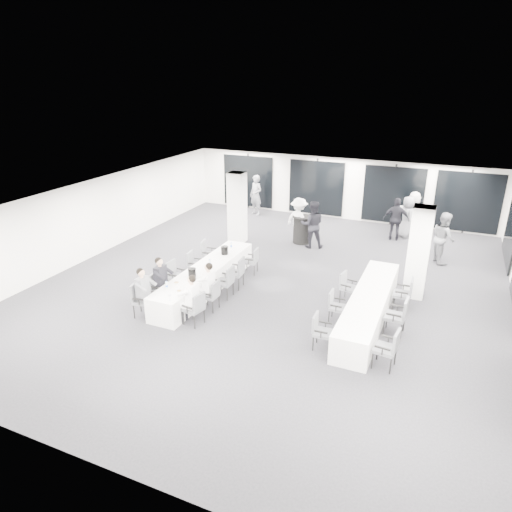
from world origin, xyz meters
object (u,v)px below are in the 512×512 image
(banquet_table_side, at_px, (368,307))
(standing_guest_h, at_px, (444,234))
(chair_main_left_fourth, at_px, (194,263))
(standing_guest_c, at_px, (299,217))
(chair_main_right_fourth, at_px, (237,271))
(standing_guest_f, at_px, (413,209))
(standing_guest_g, at_px, (256,192))
(chair_main_left_second, at_px, (158,286))
(chair_main_right_mid, at_px, (226,280))
(ice_bucket_near, at_px, (192,273))
(cocktail_table, at_px, (302,229))
(standing_guest_d, at_px, (396,216))
(chair_side_left_mid, at_px, (335,304))
(chair_main_right_second, at_px, (212,294))
(chair_side_right_mid, at_px, (399,314))
(chair_side_left_far, at_px, (347,285))
(chair_main_left_far, at_px, (207,252))
(chair_main_right_far, at_px, (253,259))
(chair_side_right_far, at_px, (405,292))
(banquet_table_main, at_px, (206,279))
(standing_guest_e, at_px, (407,214))
(chair_side_right_near, at_px, (389,347))
(ice_bucket_far, at_px, (225,250))
(standing_guest_b, at_px, (312,221))

(banquet_table_side, relative_size, standing_guest_h, 2.41)
(chair_main_left_fourth, distance_m, standing_guest_c, 5.14)
(chair_main_right_fourth, distance_m, standing_guest_c, 4.88)
(standing_guest_f, bearing_deg, standing_guest_g, 1.22)
(chair_main_left_second, distance_m, chair_main_right_mid, 2.00)
(standing_guest_g, xyz_separation_m, standing_guest_h, (8.46, -2.83, -0.04))
(chair_main_right_fourth, bearing_deg, standing_guest_h, -55.07)
(chair_main_right_fourth, distance_m, ice_bucket_near, 1.57)
(cocktail_table, bearing_deg, standing_guest_d, 28.37)
(banquet_table_side, distance_m, chair_side_left_mid, 0.94)
(chair_main_right_second, distance_m, chair_main_right_fourth, 1.62)
(chair_main_left_second, bearing_deg, chair_main_left_fourth, 174.03)
(chair_main_right_second, relative_size, chair_side_right_mid, 0.87)
(chair_main_right_mid, bearing_deg, chair_side_left_far, -70.90)
(standing_guest_f, height_order, ice_bucket_near, standing_guest_f)
(chair_main_right_mid, height_order, chair_side_right_mid, chair_side_right_mid)
(chair_main_left_far, relative_size, standing_guest_f, 0.48)
(cocktail_table, distance_m, chair_main_right_far, 3.61)
(chair_main_right_second, relative_size, chair_side_right_far, 0.92)
(chair_main_left_fourth, bearing_deg, chair_main_right_mid, 55.28)
(banquet_table_main, xyz_separation_m, standing_guest_e, (5.09, 7.65, 0.59))
(chair_side_right_near, distance_m, standing_guest_d, 9.12)
(chair_main_right_far, distance_m, ice_bucket_far, 1.01)
(standing_guest_e, bearing_deg, ice_bucket_far, 112.11)
(chair_side_right_near, xyz_separation_m, chair_side_right_far, (-0.00, 3.06, -0.01))
(chair_main_left_far, relative_size, chair_side_right_far, 0.99)
(chair_main_right_second, relative_size, ice_bucket_far, 3.29)
(chair_main_left_second, distance_m, chair_main_left_fourth, 1.99)
(banquet_table_side, height_order, chair_side_right_mid, chair_side_right_mid)
(chair_main_right_second, distance_m, standing_guest_h, 8.66)
(chair_side_left_mid, xyz_separation_m, chair_side_right_far, (1.66, 1.42, 0.06))
(standing_guest_d, bearing_deg, standing_guest_e, -129.18)
(chair_main_right_mid, height_order, chair_main_right_fourth, chair_main_right_fourth)
(banquet_table_side, relative_size, cocktail_table, 4.59)
(standing_guest_c, distance_m, standing_guest_f, 5.04)
(chair_main_right_second, height_order, standing_guest_b, standing_guest_b)
(chair_main_left_second, xyz_separation_m, chair_side_right_far, (6.67, 2.44, 0.03))
(chair_main_right_far, xyz_separation_m, ice_bucket_far, (-0.79, -0.50, 0.38))
(chair_side_right_mid, bearing_deg, ice_bucket_far, 77.34)
(cocktail_table, relative_size, standing_guest_c, 0.54)
(chair_main_right_second, distance_m, ice_bucket_far, 2.48)
(chair_main_right_mid, bearing_deg, chair_main_right_second, 177.83)
(standing_guest_h, relative_size, ice_bucket_far, 7.62)
(chair_main_left_far, distance_m, chair_side_left_far, 5.04)
(chair_side_left_mid, height_order, chair_side_right_mid, chair_side_right_mid)
(standing_guest_f, bearing_deg, chair_main_left_fourth, 51.39)
(chair_main_left_fourth, relative_size, chair_main_right_far, 0.99)
(banquet_table_side, distance_m, chair_main_right_second, 4.35)
(chair_main_right_far, xyz_separation_m, standing_guest_h, (5.76, 3.63, 0.53))
(banquet_table_main, xyz_separation_m, chair_main_right_second, (0.83, -1.08, 0.14))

